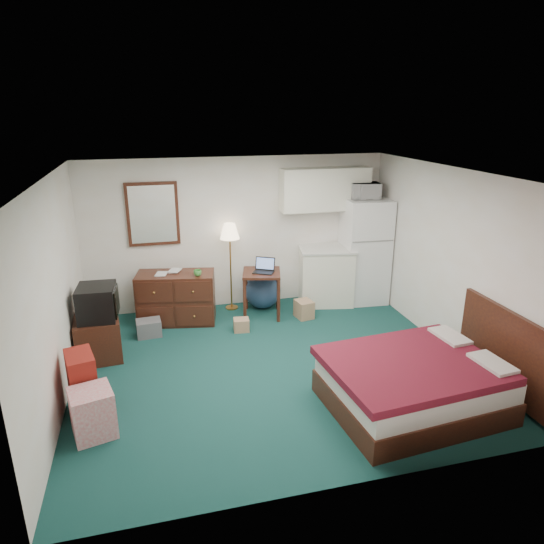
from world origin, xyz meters
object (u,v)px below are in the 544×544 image
object	(u,v)px
floor_lamp	(231,267)
tv_stand	(98,338)
fridge	(364,251)
suitcase	(83,383)
desk	(262,294)
bed	(413,384)
kitchen_counter	(326,276)
dresser	(176,298)

from	to	relation	value
floor_lamp	tv_stand	world-z (taller)	floor_lamp
fridge	suitcase	xyz separation A→B (m)	(-4.39, -2.35, -0.54)
tv_stand	desk	bearing A→B (deg)	13.60
desk	bed	world-z (taller)	desk
bed	tv_stand	world-z (taller)	bed
tv_stand	suitcase	distance (m)	1.28
tv_stand	suitcase	size ratio (longest dim) A/B	0.88
floor_lamp	fridge	xyz separation A→B (m)	(2.30, -0.17, 0.16)
floor_lamp	bed	xyz separation A→B (m)	(1.47, -3.35, -0.44)
floor_lamp	bed	distance (m)	3.69
floor_lamp	desk	world-z (taller)	floor_lamp
kitchen_counter	bed	world-z (taller)	kitchen_counter
dresser	tv_stand	distance (m)	1.44
dresser	bed	bearing A→B (deg)	-41.10
floor_lamp	kitchen_counter	xyz separation A→B (m)	(1.63, -0.14, -0.25)
dresser	suitcase	distance (m)	2.49
floor_lamp	kitchen_counter	world-z (taller)	floor_lamp
fridge	dresser	bearing A→B (deg)	-173.09
desk	bed	distance (m)	3.12
dresser	desk	world-z (taller)	dresser
dresser	floor_lamp	world-z (taller)	floor_lamp
bed	suitcase	xyz separation A→B (m)	(-3.56, 0.83, 0.07)
dresser	kitchen_counter	size ratio (longest dim) A/B	1.23
dresser	suitcase	xyz separation A→B (m)	(-1.17, -2.20, -0.04)
floor_lamp	fridge	size ratio (longest dim) A/B	0.82
kitchen_counter	suitcase	bearing A→B (deg)	-136.26
bed	tv_stand	size ratio (longest dim) A/B	2.91
tv_stand	floor_lamp	bearing A→B (deg)	26.36
floor_lamp	tv_stand	distance (m)	2.42
fridge	tv_stand	size ratio (longest dim) A/B	2.86
dresser	desk	size ratio (longest dim) A/B	1.58
dresser	kitchen_counter	world-z (taller)	kitchen_counter
suitcase	floor_lamp	bearing A→B (deg)	36.54
fridge	suitcase	distance (m)	5.01
dresser	floor_lamp	distance (m)	1.03
floor_lamp	desk	bearing A→B (deg)	-43.90
desk	fridge	bearing A→B (deg)	21.13
dresser	fridge	distance (m)	3.27
dresser	bed	world-z (taller)	dresser
floor_lamp	suitcase	distance (m)	3.30
floor_lamp	fridge	world-z (taller)	fridge
tv_stand	dresser	bearing A→B (deg)	34.61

